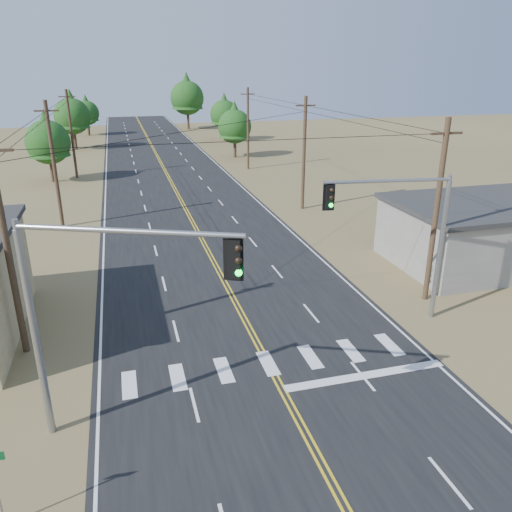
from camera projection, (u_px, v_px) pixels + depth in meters
name	position (u px, v px, depth m)	size (l,w,h in m)	color
ground	(345.00, 507.00, 14.91)	(220.00, 220.00, 0.00)	olive
road	(193.00, 223.00, 41.95)	(15.00, 200.00, 0.02)	black
building_right	(506.00, 232.00, 33.33)	(15.00, 8.00, 4.00)	gray
utility_pole_left_near	(7.00, 247.00, 21.31)	(1.80, 0.30, 10.00)	#4C3826
utility_pole_left_mid	(54.00, 164.00, 39.33)	(1.80, 0.30, 10.00)	#4C3826
utility_pole_left_far	(72.00, 134.00, 57.36)	(1.80, 0.30, 10.00)	#4C3826
utility_pole_right_near	(436.00, 212.00, 26.51)	(1.80, 0.30, 10.00)	#4C3826
utility_pole_right_mid	(304.00, 153.00, 44.54)	(1.80, 0.30, 10.00)	#4C3826
utility_pole_right_far	(248.00, 128.00, 62.56)	(1.80, 0.30, 10.00)	#4C3826
signal_mast_left	(90.00, 299.00, 15.82)	(6.71, 3.10, 7.98)	gray
signal_mast_right	(409.00, 225.00, 24.26)	(6.24, 1.12, 7.54)	gray
tree_left_near	(47.00, 138.00, 55.38)	(4.85, 4.85, 8.08)	#3F2D1E
tree_left_mid	(72.00, 113.00, 77.75)	(5.54, 5.54, 9.24)	#3F2D1E
tree_left_far	(86.00, 110.00, 94.05)	(4.53, 4.53, 7.55)	#3F2D1E
tree_right_near	(235.00, 123.00, 70.81)	(4.77, 4.77, 7.94)	#3F2D1E
tree_right_mid	(224.00, 111.00, 87.03)	(4.93, 4.93, 8.22)	#3F2D1E
tree_right_far	(187.00, 94.00, 102.80)	(6.87, 6.87, 11.45)	#3F2D1E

